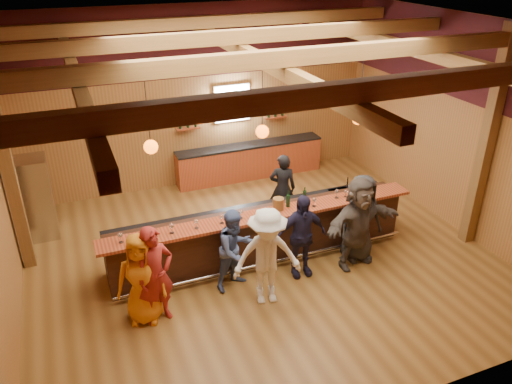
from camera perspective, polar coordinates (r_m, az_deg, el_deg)
room at (r=8.88m, az=0.59°, el=10.15°), size 9.04×9.00×4.52m
bar_counter at (r=10.06m, az=0.41°, el=-4.56°), size 6.30×1.07×1.11m
back_bar_cabinet at (r=13.43m, az=-0.70°, el=3.59°), size 4.00×0.52×0.95m
window at (r=12.97m, az=-2.78°, el=10.11°), size 0.95×0.09×0.95m
framed_pictures at (r=13.24m, az=0.83°, el=10.71°), size 5.35×0.05×0.45m
wine_shelves at (r=13.04m, az=-2.64°, el=8.22°), size 3.00×0.18×0.30m
pendant_lights at (r=8.98m, az=0.72°, el=6.97°), size 4.24×0.24×1.37m
stainless_fridge at (r=11.50m, az=-23.91°, el=-0.66°), size 0.70×0.70×1.80m
customer_orange at (r=8.45m, az=-12.98°, el=-9.65°), size 0.93×0.75×1.65m
customer_redvest at (r=8.37m, az=-11.42°, el=-9.35°), size 0.74×0.59×1.77m
customer_denim at (r=9.03m, az=-2.40°, el=-6.58°), size 0.92×0.82×1.57m
customer_white at (r=8.59m, az=1.27°, el=-7.45°), size 1.29×0.88×1.83m
customer_navy at (r=9.35m, az=5.16°, el=-5.01°), size 1.01×0.47×1.68m
customer_brown at (r=9.73m, az=11.57°, el=-3.50°), size 1.80×0.84×1.87m
customer_dark at (r=9.98m, az=11.86°, el=-2.92°), size 0.90×0.60×1.81m
bartender at (r=11.16m, az=3.05°, el=0.44°), size 0.69×0.58×1.62m
ice_bucket at (r=9.61m, az=2.57°, el=-1.36°), size 0.21×0.21×0.23m
bottle_a at (r=9.70m, az=3.69°, el=-0.98°), size 0.07×0.07×0.34m
bottle_b at (r=9.91m, az=5.56°, el=-0.48°), size 0.07×0.07×0.32m
glass_a at (r=8.85m, az=-15.25°, el=-4.82°), size 0.09×0.09×0.19m
glass_b at (r=8.94m, az=-9.65°, el=-3.89°), size 0.09×0.09×0.19m
glass_c at (r=9.02m, az=-6.85°, el=-3.39°), size 0.09×0.09×0.19m
glass_d at (r=9.13m, az=-3.96°, el=-2.86°), size 0.08×0.08×0.19m
glass_e at (r=9.27m, az=-1.74°, el=-2.30°), size 0.09×0.09×0.19m
glass_f at (r=9.76m, az=6.67°, el=-0.91°), size 0.09×0.09×0.20m
glass_g at (r=10.14m, az=9.25°, el=0.03°), size 0.09×0.09×0.20m
glass_h at (r=10.22m, az=10.20°, el=0.03°), size 0.07×0.07×0.16m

